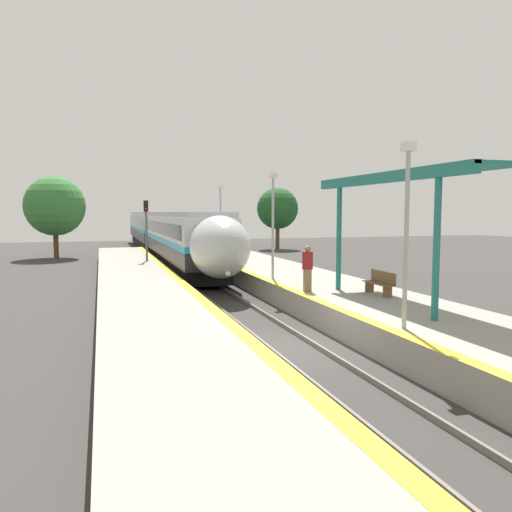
# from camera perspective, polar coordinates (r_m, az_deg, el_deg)

# --- Properties ---
(ground_plane) EXTENTS (120.00, 120.00, 0.00)m
(ground_plane) POSITION_cam_1_polar(r_m,az_deg,el_deg) (15.19, 3.95, -10.42)
(ground_plane) COLOR #383533
(rail_left) EXTENTS (0.08, 90.00, 0.15)m
(rail_left) POSITION_cam_1_polar(r_m,az_deg,el_deg) (14.93, 1.33, -10.38)
(rail_left) COLOR slate
(rail_left) RESTS_ON ground_plane
(rail_right) EXTENTS (0.08, 90.00, 0.15)m
(rail_right) POSITION_cam_1_polar(r_m,az_deg,el_deg) (15.44, 6.48, -9.90)
(rail_right) COLOR slate
(rail_right) RESTS_ON ground_plane
(train) EXTENTS (2.92, 49.15, 4.07)m
(train) POSITION_cam_1_polar(r_m,az_deg,el_deg) (45.79, -10.64, 2.78)
(train) COLOR black
(train) RESTS_ON ground_plane
(platform_right) EXTENTS (4.55, 64.00, 0.95)m
(platform_right) POSITION_cam_1_polar(r_m,az_deg,el_deg) (16.92, 16.87, -7.38)
(platform_right) COLOR gray
(platform_right) RESTS_ON ground_plane
(platform_left) EXTENTS (3.76, 64.00, 0.95)m
(platform_left) POSITION_cam_1_polar(r_m,az_deg,el_deg) (14.20, -10.01, -9.61)
(platform_left) COLOR gray
(platform_left) RESTS_ON ground_plane
(platform_bench) EXTENTS (0.44, 1.70, 0.89)m
(platform_bench) POSITION_cam_1_polar(r_m,az_deg,el_deg) (19.34, 14.02, -2.93)
(platform_bench) COLOR brown
(platform_bench) RESTS_ON platform_right
(person_waiting) EXTENTS (0.36, 0.24, 1.81)m
(person_waiting) POSITION_cam_1_polar(r_m,az_deg,el_deg) (19.60, 5.90, -1.31)
(person_waiting) COLOR #7F6647
(person_waiting) RESTS_ON platform_right
(railway_signal) EXTENTS (0.28, 0.28, 4.79)m
(railway_signal) POSITION_cam_1_polar(r_m,az_deg,el_deg) (32.46, -12.42, 2.88)
(railway_signal) COLOR #59595E
(railway_signal) RESTS_ON ground_plane
(lamppost_near) EXTENTS (0.36, 0.20, 4.92)m
(lamppost_near) POSITION_cam_1_polar(r_m,az_deg,el_deg) (13.69, 16.83, 3.73)
(lamppost_near) COLOR #9E9EA3
(lamppost_near) RESTS_ON platform_right
(lamppost_mid) EXTENTS (0.36, 0.20, 4.92)m
(lamppost_mid) POSITION_cam_1_polar(r_m,az_deg,el_deg) (23.27, 1.95, 4.37)
(lamppost_mid) COLOR #9E9EA3
(lamppost_mid) RESTS_ON platform_right
(lamppost_far) EXTENTS (0.36, 0.20, 4.92)m
(lamppost_far) POSITION_cam_1_polar(r_m,az_deg,el_deg) (33.49, -4.08, 4.55)
(lamppost_far) COLOR #9E9EA3
(lamppost_far) RESTS_ON platform_right
(station_canopy) EXTENTS (2.02, 9.07, 4.43)m
(station_canopy) POSITION_cam_1_polar(r_m,az_deg,el_deg) (17.83, 15.61, 7.99)
(station_canopy) COLOR #1E6B66
(station_canopy) RESTS_ON platform_right
(background_tree_left) EXTENTS (5.23, 5.23, 7.22)m
(background_tree_left) POSITION_cam_1_polar(r_m,az_deg,el_deg) (47.48, -22.02, 5.30)
(background_tree_left) COLOR brown
(background_tree_left) RESTS_ON ground_plane
(background_tree_right) EXTENTS (4.54, 4.54, 6.76)m
(background_tree_right) POSITION_cam_1_polar(r_m,az_deg,el_deg) (54.98, 2.49, 5.44)
(background_tree_right) COLOR brown
(background_tree_right) RESTS_ON ground_plane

